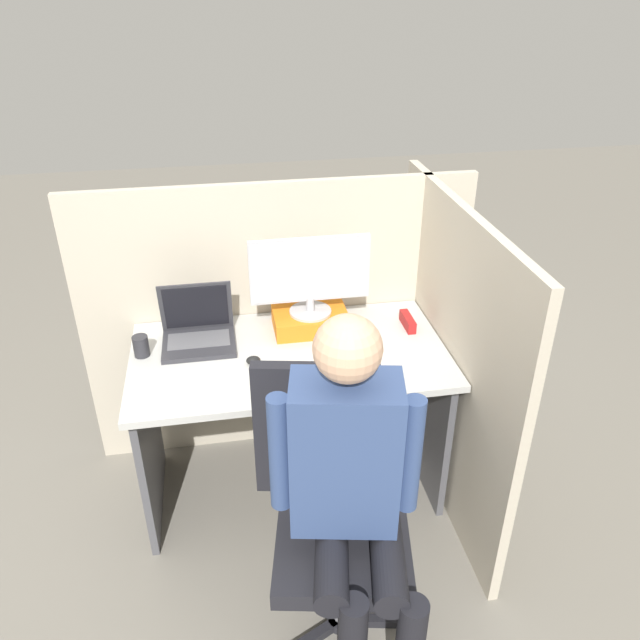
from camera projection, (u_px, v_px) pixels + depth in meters
name	position (u px, v px, depth m)	size (l,w,h in m)	color
ground_plane	(305.00, 545.00, 2.68)	(12.00, 12.00, 0.00)	slate
cubicle_panel_back	(279.00, 322.00, 2.98)	(1.82, 0.04, 1.37)	#B7AD99
cubicle_panel_right	(449.00, 360.00, 2.69)	(0.04, 1.37, 1.37)	#B7AD99
desk	(290.00, 391.00, 2.72)	(1.32, 0.72, 0.75)	#B7B7B2
paper_box	(310.00, 321.00, 2.77)	(0.33, 0.22, 0.08)	orange
monitor	(310.00, 274.00, 2.66)	(0.52, 0.19, 0.35)	#B2B2B7
laptop	(198.00, 332.00, 2.67)	(0.31, 0.25, 0.26)	#2D2D33
mouse	(253.00, 360.00, 2.54)	(0.06, 0.04, 0.04)	black
stapler	(408.00, 321.00, 2.80)	(0.04, 0.15, 0.05)	#A31919
carrot_toy	(373.00, 375.00, 2.44)	(0.04, 0.14, 0.04)	orange
office_chair	(331.00, 506.00, 2.19)	(0.55, 0.60, 1.01)	black
person	(352.00, 484.00, 1.93)	(0.47, 0.50, 1.33)	black
pen_cup	(141.00, 346.00, 2.58)	(0.06, 0.06, 0.09)	#28282D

